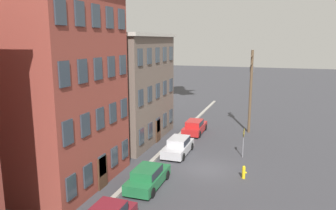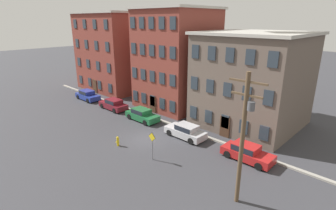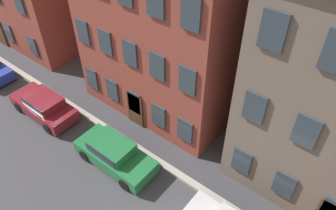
% 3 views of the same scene
% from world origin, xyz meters
% --- Properties ---
extents(kerb_strip, '(56.00, 0.36, 0.16)m').
position_xyz_m(kerb_strip, '(0.00, 4.50, 0.08)').
color(kerb_strip, '#9E998E').
rests_on(kerb_strip, ground_plane).
extents(car_maroon, '(4.40, 1.92, 1.43)m').
position_xyz_m(car_maroon, '(-10.29, 3.12, 0.75)').
color(car_maroon, maroon).
rests_on(car_maroon, ground_plane).
extents(car_green, '(4.40, 1.92, 1.43)m').
position_xyz_m(car_green, '(-4.40, 3.12, 0.75)').
color(car_green, '#1E6638').
rests_on(car_green, ground_plane).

